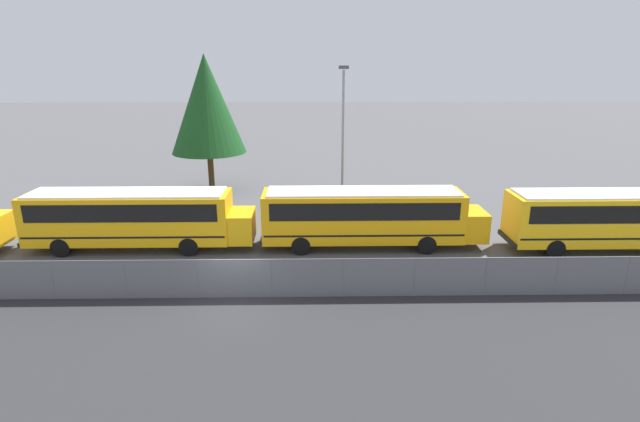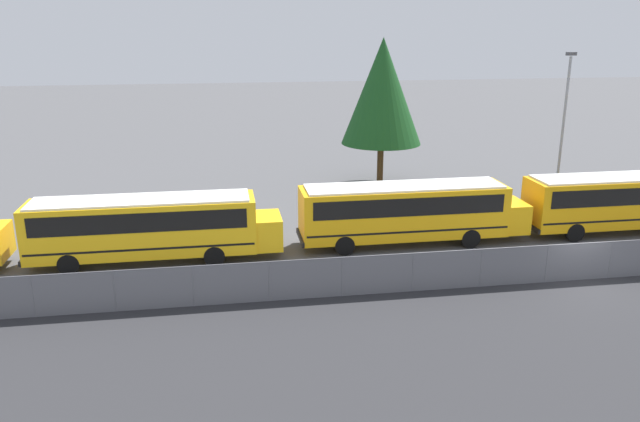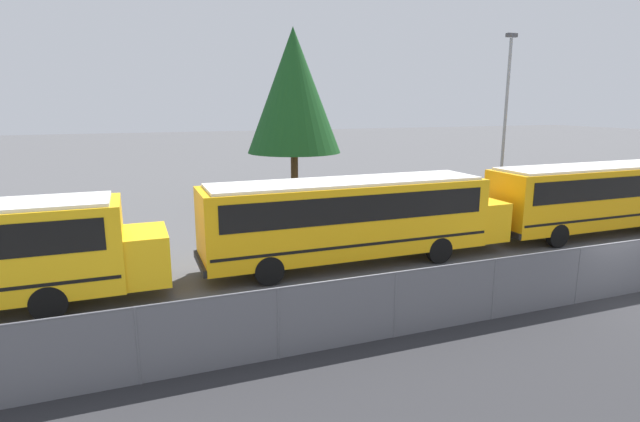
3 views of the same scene
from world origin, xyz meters
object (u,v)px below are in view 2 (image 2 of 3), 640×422
(school_bus_1, at_px, (149,224))
(tree_1, at_px, (382,91))
(school_bus_2, at_px, (408,209))
(light_pole, at_px, (563,125))
(school_bus_3, at_px, (627,199))

(school_bus_1, bearing_deg, tree_1, 41.05)
(school_bus_2, relative_size, light_pole, 1.27)
(school_bus_3, bearing_deg, tree_1, 131.08)
(school_bus_1, xyz_separation_m, school_bus_3, (25.30, 0.51, 0.00))
(light_pole, xyz_separation_m, tree_1, (-9.65, 6.78, 1.48))
(school_bus_1, height_order, tree_1, tree_1)
(school_bus_3, distance_m, light_pole, 6.41)
(tree_1, bearing_deg, school_bus_1, -138.95)
(light_pole, bearing_deg, school_bus_2, -154.20)
(light_pole, relative_size, tree_1, 0.92)
(school_bus_3, xyz_separation_m, light_pole, (-1.01, 5.45, 3.22))
(school_bus_2, distance_m, light_pole, 13.02)
(school_bus_2, bearing_deg, school_bus_1, -177.91)
(school_bus_1, height_order, light_pole, light_pole)
(tree_1, bearing_deg, school_bus_3, -48.92)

